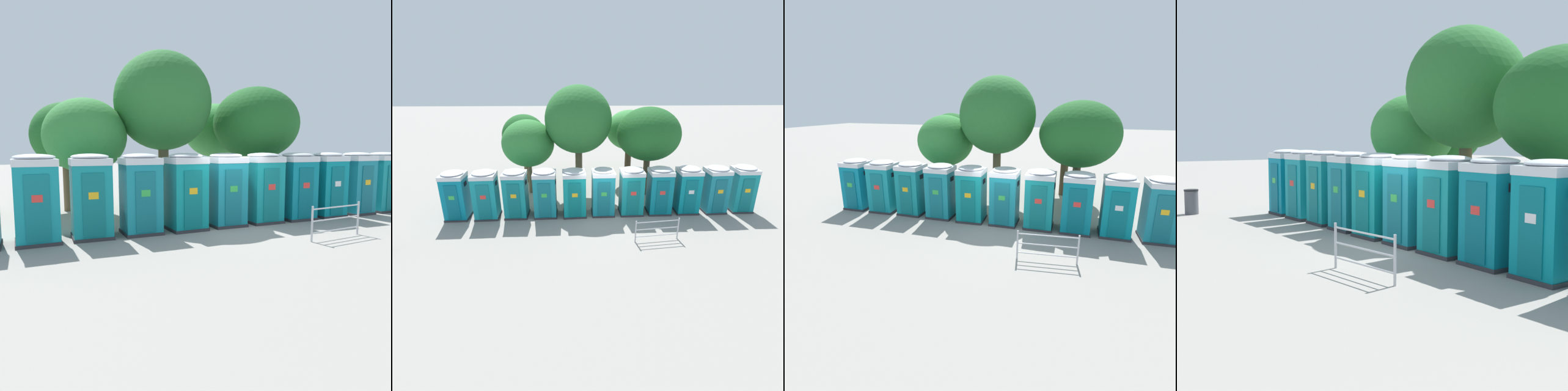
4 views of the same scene
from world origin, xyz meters
TOP-DOWN VIEW (x-y plane):
  - ground_plane at (0.00, 0.00)m, footprint 120.00×120.00m
  - portapotty_0 at (-7.62, 0.05)m, footprint 1.20×1.22m
  - portapotty_1 at (-6.10, 0.09)m, footprint 1.28×1.25m
  - portapotty_2 at (-4.58, 0.18)m, footprint 1.19×1.21m
  - portapotty_3 at (-3.05, 0.20)m, footprint 1.21×1.22m
  - portapotty_4 at (-1.53, 0.20)m, footprint 1.27×1.27m
  - portapotty_5 at (-0.01, 0.29)m, footprint 1.21×1.22m
  - portapotty_6 at (1.51, 0.33)m, footprint 1.24×1.22m
  - portapotty_7 at (3.04, 0.37)m, footprint 1.23×1.21m
  - portapotty_8 at (4.56, 0.42)m, footprint 1.20×1.21m
  - portapotty_9 at (6.08, 0.44)m, footprint 1.24×1.26m
  - street_tree_0 at (-4.87, 5.76)m, footprint 2.87×2.87m
  - street_tree_1 at (-4.29, 3.60)m, footprint 3.13×3.13m
  - street_tree_2 at (-1.25, 3.44)m, footprint 3.91×3.91m
  - street_tree_3 at (2.87, 3.09)m, footprint 3.75×3.75m
  - street_tree_4 at (2.17, 5.76)m, footprint 3.09×3.09m
  - event_barrier at (2.20, -2.68)m, footprint 2.04×0.31m

SIDE VIEW (x-z plane):
  - ground_plane at x=0.00m, z-range 0.00..0.00m
  - event_barrier at x=2.20m, z-range 0.04..1.09m
  - portapotty_7 at x=3.04m, z-range 0.01..2.55m
  - portapotty_1 at x=-6.10m, z-range 0.01..2.55m
  - portapotty_6 at x=1.51m, z-range 0.01..2.55m
  - portapotty_4 at x=-1.53m, z-range 0.01..2.55m
  - portapotty_5 at x=-0.01m, z-range 0.01..2.55m
  - portapotty_8 at x=4.56m, z-range 0.01..2.55m
  - portapotty_3 at x=-3.05m, z-range 0.01..2.55m
  - portapotty_2 at x=-4.58m, z-range 0.01..2.55m
  - portapotty_0 at x=-7.62m, z-range 0.01..2.55m
  - portapotty_9 at x=6.08m, z-range 0.01..2.55m
  - street_tree_1 at x=-4.29m, z-range 0.87..5.45m
  - street_tree_0 at x=-4.87m, z-range 0.93..5.55m
  - street_tree_4 at x=2.17m, z-range 1.09..5.96m
  - street_tree_3 at x=2.87m, z-range 1.09..6.42m
  - street_tree_2 at x=-1.25m, z-range 1.28..7.80m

